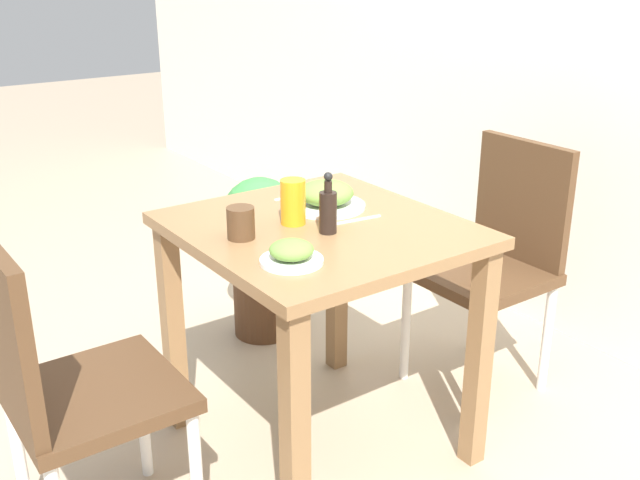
{
  "coord_description": "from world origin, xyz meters",
  "views": [
    {
      "loc": [
        1.7,
        -1.21,
        1.51
      ],
      "look_at": [
        0.0,
        0.0,
        0.71
      ],
      "focal_mm": 42.0,
      "sensor_mm": 36.0,
      "label": 1
    }
  ],
  "objects": [
    {
      "name": "ground_plane",
      "position": [
        0.0,
        0.0,
        0.0
      ],
      "size": [
        16.0,
        16.0,
        0.0
      ],
      "primitive_type": "plane",
      "color": "tan"
    },
    {
      "name": "wall_back",
      "position": [
        0.0,
        1.3,
        1.3
      ],
      "size": [
        8.0,
        0.05,
        2.6
      ],
      "color": "silver",
      "rests_on": "ground_plane"
    },
    {
      "name": "dining_table",
      "position": [
        0.0,
        0.0,
        0.63
      ],
      "size": [
        0.82,
        0.77,
        0.76
      ],
      "color": "olive",
      "rests_on": "ground_plane"
    },
    {
      "name": "chair_near",
      "position": [
        0.01,
        -0.79,
        0.51
      ],
      "size": [
        0.42,
        0.42,
        0.91
      ],
      "rotation": [
        0.0,
        0.0,
        3.14
      ],
      "color": "#4C331E",
      "rests_on": "ground_plane"
    },
    {
      "name": "chair_far",
      "position": [
        0.04,
        0.75,
        0.51
      ],
      "size": [
        0.42,
        0.42,
        0.91
      ],
      "color": "#4C331E",
      "rests_on": "ground_plane"
    },
    {
      "name": "food_plate",
      "position": [
        -0.12,
        0.11,
        0.8
      ],
      "size": [
        0.25,
        0.25,
        0.09
      ],
      "color": "white",
      "rests_on": "dining_table"
    },
    {
      "name": "side_plate",
      "position": [
        0.2,
        -0.23,
        0.79
      ],
      "size": [
        0.17,
        0.17,
        0.06
      ],
      "color": "white",
      "rests_on": "dining_table"
    },
    {
      "name": "drink_cup",
      "position": [
        -0.04,
        -0.25,
        0.81
      ],
      "size": [
        0.08,
        0.08,
        0.09
      ],
      "color": "#4C331E",
      "rests_on": "dining_table"
    },
    {
      "name": "juice_glass",
      "position": [
        -0.05,
        -0.06,
        0.83
      ],
      "size": [
        0.07,
        0.07,
        0.13
      ],
      "color": "orange",
      "rests_on": "dining_table"
    },
    {
      "name": "sauce_bottle",
      "position": [
        0.07,
        -0.02,
        0.83
      ],
      "size": [
        0.05,
        0.05,
        0.18
      ],
      "color": "black",
      "rests_on": "dining_table"
    },
    {
      "name": "fork_utensil",
      "position": [
        -0.27,
        0.11,
        0.77
      ],
      "size": [
        0.01,
        0.19,
        0.0
      ],
      "rotation": [
        0.0,
        0.0,
        1.59
      ],
      "color": "silver",
      "rests_on": "dining_table"
    },
    {
      "name": "spoon_utensil",
      "position": [
        0.04,
        0.11,
        0.77
      ],
      "size": [
        0.03,
        0.17,
        0.0
      ],
      "rotation": [
        0.0,
        0.0,
        1.45
      ],
      "color": "silver",
      "rests_on": "dining_table"
    },
    {
      "name": "potted_plant_left",
      "position": [
        -0.76,
        0.25,
        0.39
      ],
      "size": [
        0.31,
        0.31,
        0.68
      ],
      "color": "#51331E",
      "rests_on": "ground_plane"
    }
  ]
}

